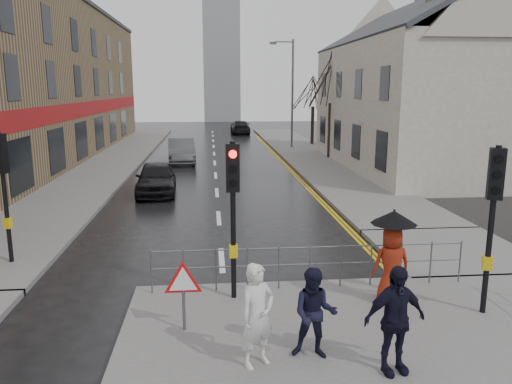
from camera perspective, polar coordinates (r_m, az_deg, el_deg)
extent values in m
plane|color=black|center=(10.97, -3.55, -13.02)|extent=(120.00, 120.00, 0.00)
cube|color=#605E5B|center=(33.85, -15.87, 3.67)|extent=(4.00, 44.00, 0.14)
cube|color=#605E5B|center=(35.89, 5.66, 4.51)|extent=(4.00, 40.00, 0.14)
cube|color=#605E5B|center=(15.30, 21.35, -6.26)|extent=(4.00, 4.20, 0.14)
cube|color=#856C4D|center=(34.05, -25.97, 11.32)|extent=(8.00, 42.00, 10.00)
cube|color=beige|center=(30.54, 18.65, 9.14)|extent=(9.00, 16.00, 7.00)
cube|color=#856C4D|center=(34.98, 18.44, 18.80)|extent=(0.70, 0.90, 1.80)
cube|color=gray|center=(72.11, -3.98, 15.29)|extent=(5.00, 5.00, 18.00)
cylinder|color=black|center=(10.54, -2.62, -3.41)|extent=(0.11, 0.11, 3.40)
cube|color=black|center=(10.30, -2.68, 2.78)|extent=(0.28, 0.22, 1.00)
cylinder|color=#FF0C07|center=(10.11, -2.66, 4.34)|extent=(0.16, 0.04, 0.16)
cylinder|color=black|center=(10.16, -2.65, 2.66)|extent=(0.16, 0.04, 0.16)
cylinder|color=black|center=(10.21, -2.63, 1.00)|extent=(0.16, 0.04, 0.16)
cube|color=gold|center=(10.73, -2.59, -6.76)|extent=(0.18, 0.14, 0.28)
cylinder|color=black|center=(10.84, 25.21, -4.11)|extent=(0.11, 0.11, 3.40)
cube|color=black|center=(10.61, 25.76, 1.88)|extent=(0.34, 0.30, 1.00)
cylinder|color=black|center=(10.43, 26.04, 3.38)|extent=(0.16, 0.09, 0.16)
cylinder|color=black|center=(10.47, 25.89, 1.75)|extent=(0.16, 0.09, 0.16)
cylinder|color=black|center=(10.52, 25.75, 0.15)|extent=(0.16, 0.09, 0.16)
cube|color=gold|center=(11.03, 24.92, -7.36)|extent=(0.22, 0.19, 0.28)
cylinder|color=black|center=(14.25, -26.74, -0.65)|extent=(0.11, 0.11, 3.40)
cube|color=black|center=(14.07, -27.18, 3.93)|extent=(0.34, 0.30, 1.00)
cylinder|color=black|center=(14.15, -26.92, 5.21)|extent=(0.16, 0.09, 0.16)
cylinder|color=black|center=(14.18, -26.80, 4.01)|extent=(0.16, 0.09, 0.16)
cylinder|color=black|center=(14.22, -26.69, 2.82)|extent=(0.16, 0.09, 0.16)
cube|color=gold|center=(14.39, -26.50, -3.18)|extent=(0.22, 0.19, 0.28)
cylinder|color=#595B5E|center=(11.36, -11.88, -8.88)|extent=(0.04, 0.04, 1.00)
cylinder|color=#595B5E|center=(12.66, 22.28, -7.35)|extent=(0.04, 0.04, 1.00)
cylinder|color=#595B5E|center=(11.34, 6.24, -6.31)|extent=(7.10, 0.04, 0.04)
cylinder|color=#595B5E|center=(11.47, 6.19, -8.20)|extent=(7.10, 0.04, 0.04)
cylinder|color=#595B5E|center=(9.66, -8.24, -13.03)|extent=(0.06, 0.06, 0.85)
cylinder|color=red|center=(9.45, -8.34, -10.14)|extent=(0.80, 0.03, 0.80)
cylinder|color=white|center=(9.44, -8.34, -10.19)|extent=(0.60, 0.03, 0.60)
cylinder|color=#595B5E|center=(38.47, 4.18, 11.10)|extent=(0.16, 0.16, 8.00)
cylinder|color=#595B5E|center=(38.51, 3.20, 16.77)|extent=(1.40, 0.10, 0.10)
cube|color=#595B5E|center=(38.39, 1.96, 16.65)|extent=(0.50, 0.25, 0.18)
cylinder|color=#2E211A|center=(33.00, 8.42, 6.98)|extent=(0.26, 0.26, 3.50)
cylinder|color=#2E211A|center=(40.91, 6.46, 7.59)|extent=(0.26, 0.26, 3.00)
imported|color=silver|center=(8.28, 0.17, -13.92)|extent=(0.76, 0.68, 1.74)
imported|color=black|center=(8.60, 6.72, -13.63)|extent=(0.88, 0.76, 1.56)
imported|color=maroon|center=(10.94, 15.20, -8.02)|extent=(0.83, 0.55, 1.66)
cylinder|color=black|center=(10.91, 15.23, -7.53)|extent=(0.02, 0.02, 1.86)
cone|color=black|center=(10.64, 15.50, -2.80)|extent=(0.96, 0.96, 0.28)
imported|color=black|center=(8.38, 15.56, -13.88)|extent=(1.11, 0.61, 1.78)
imported|color=black|center=(22.43, -11.34, 1.58)|extent=(1.86, 4.22, 1.41)
imported|color=#444649|center=(31.55, -8.51, 4.68)|extent=(1.96, 4.70, 1.51)
imported|color=black|center=(51.17, -1.82, 7.41)|extent=(1.88, 4.62, 1.34)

